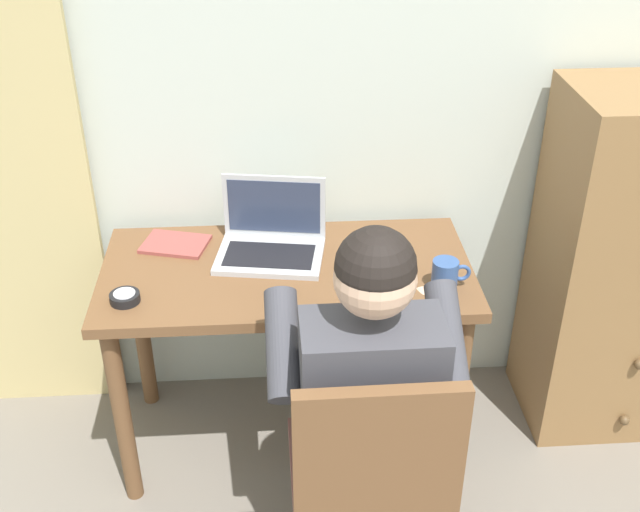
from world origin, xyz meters
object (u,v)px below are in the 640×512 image
desk (287,297)px  dresser (627,265)px  notebook_pad (175,244)px  chair (371,474)px  laptop (271,239)px  desk_clock (125,297)px  computer_mouse (361,251)px  coffee_mug (446,275)px  person_seated (364,377)px

desk → dresser: size_ratio=0.94×
notebook_pad → chair: bearing=-40.6°
desk → laptop: size_ratio=3.15×
desk_clock → notebook_pad: size_ratio=0.43×
desk_clock → notebook_pad: 0.34m
chair → computer_mouse: size_ratio=8.72×
laptop → coffee_mug: size_ratio=3.13×
computer_mouse → notebook_pad: size_ratio=0.48×
computer_mouse → desk_clock: bearing=-149.7°
chair → laptop: 0.85m
desk → coffee_mug: coffee_mug is taller
chair → desk_clock: 0.89m
desk → person_seated: (0.20, -0.48, 0.05)m
computer_mouse → desk: bearing=-152.0°
desk → coffee_mug: bearing=-17.2°
laptop → notebook_pad: 0.33m
chair → notebook_pad: (-0.56, 0.83, 0.25)m
dresser → coffee_mug: (-0.70, -0.24, 0.15)m
person_seated → notebook_pad: (-0.56, 0.64, 0.07)m
dresser → notebook_pad: dresser is taller
notebook_pad → person_seated: bearing=-33.8°
laptop → notebook_pad: bearing=168.8°
desk → dresser: 1.18m
desk_clock → computer_mouse: bearing=16.8°
chair → computer_mouse: bearing=86.1°
desk_clock → notebook_pad: bearing=69.6°
chair → desk_clock: bearing=143.7°
laptop → computer_mouse: (0.29, -0.04, -0.04)m
laptop → notebook_pad: laptop is taller
dresser → chair: size_ratio=1.45×
dresser → person_seated: 1.14m
chair → person_seated: size_ratio=0.73×
chair → desk_clock: (-0.68, 0.50, 0.26)m
desk → laptop: 0.20m
dresser → desk_clock: size_ratio=14.01×
chair → desk_clock: chair is taller
person_seated → coffee_mug: (0.28, 0.33, 0.11)m
dresser → laptop: 1.23m
laptop → coffee_mug: (0.53, -0.25, -0.00)m
desk → laptop: bearing=114.2°
laptop → coffee_mug: 0.58m
computer_mouse → notebook_pad: 0.62m
dresser → chair: dresser is taller
notebook_pad → coffee_mug: (0.85, -0.31, 0.04)m
person_seated → notebook_pad: bearing=131.2°
person_seated → desk: bearing=112.2°
chair → coffee_mug: bearing=61.1°
desk → desk_clock: desk_clock is taller
chair → notebook_pad: size_ratio=4.15×
computer_mouse → dresser: bearing=15.2°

